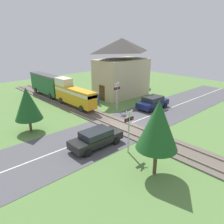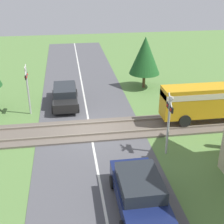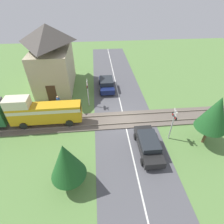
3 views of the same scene
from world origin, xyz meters
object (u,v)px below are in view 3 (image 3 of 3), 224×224
car_near_crossing (148,144)px  car_far_side (107,84)px  train (4,113)px  crossing_signal_west_approach (173,121)px  station_building (52,59)px  pedestrian_by_station (59,102)px  crossing_signal_east_approach (88,90)px

car_near_crossing → car_far_side: car_far_side is taller
train → crossing_signal_west_approach: size_ratio=4.19×
train → car_far_side: bearing=-56.6°
station_building → pedestrian_by_station: station_building is taller
train → crossing_signal_east_approach: size_ratio=4.19×
car_far_side → crossing_signal_west_approach: crossing_signal_west_approach is taller
car_far_side → station_building: size_ratio=0.53×
crossing_signal_east_approach → pedestrian_by_station: 3.78m
crossing_signal_west_approach → station_building: (11.42, 12.13, 1.80)m
pedestrian_by_station → car_far_side: bearing=-57.0°
train → station_building: size_ratio=1.76×
car_near_crossing → pedestrian_by_station: bearing=50.0°
station_building → pedestrian_by_station: size_ratio=5.16×
train → crossing_signal_east_approach: crossing_signal_east_approach is taller
car_far_side → station_building: station_building is taller
car_far_side → crossing_signal_east_approach: size_ratio=1.25×
train → station_building: 9.29m
pedestrian_by_station → train: bearing=124.0°
crossing_signal_east_approach → station_building: (5.25, 4.49, 1.80)m
pedestrian_by_station → crossing_signal_east_approach: bearing=-89.5°
train → car_near_crossing: 13.99m
train → crossing_signal_west_approach: crossing_signal_west_approach is taller
car_far_side → pedestrian_by_station: (-3.81, 5.87, -0.07)m
crossing_signal_west_approach → train: bearing=78.9°
train → car_near_crossing: train is taller
car_far_side → crossing_signal_east_approach: 4.67m
pedestrian_by_station → crossing_signal_west_approach: bearing=-118.9°
crossing_signal_east_approach → station_building: 7.14m
car_far_side → train: bearing=123.4°
train → car_near_crossing: size_ratio=3.21×
crossing_signal_west_approach → pedestrian_by_station: 12.79m
car_near_crossing → pedestrian_by_station: pedestrian_by_station is taller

